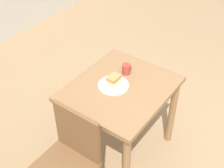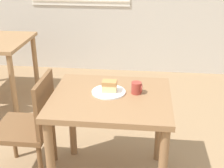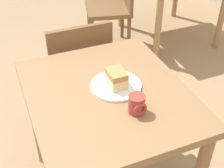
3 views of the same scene
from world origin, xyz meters
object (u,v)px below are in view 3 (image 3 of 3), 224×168
(dining_table_near, at_px, (108,112))
(chair_near_window, at_px, (77,71))
(plate, at_px, (116,86))
(cake_slice, at_px, (117,79))
(chair_far_corner, at_px, (115,4))
(coffee_mug, at_px, (137,104))

(dining_table_near, distance_m, chair_near_window, 0.64)
(plate, bearing_deg, cake_slice, 0.40)
(chair_near_window, bearing_deg, cake_slice, 92.28)
(dining_table_near, xyz_separation_m, plate, (-0.02, 0.05, 0.14))
(plate, bearing_deg, chair_near_window, -177.69)
(chair_far_corner, height_order, plate, chair_far_corner)
(chair_far_corner, distance_m, coffee_mug, 1.91)
(dining_table_near, bearing_deg, chair_near_window, 177.54)
(cake_slice, bearing_deg, coffee_mug, 3.37)
(chair_near_window, xyz_separation_m, coffee_mug, (0.80, 0.04, 0.33))
(chair_near_window, distance_m, cake_slice, 0.70)
(chair_near_window, distance_m, chair_far_corner, 1.18)
(chair_far_corner, height_order, cake_slice, chair_far_corner)
(coffee_mug, bearing_deg, chair_near_window, -177.47)
(cake_slice, bearing_deg, chair_far_corner, 157.39)
(cake_slice, bearing_deg, dining_table_near, -77.64)
(plate, xyz_separation_m, coffee_mug, (0.20, 0.01, 0.04))
(dining_table_near, bearing_deg, coffee_mug, 19.18)
(chair_near_window, bearing_deg, chair_far_corner, -125.20)
(cake_slice, height_order, coffee_mug, cake_slice)
(cake_slice, xyz_separation_m, coffee_mug, (0.19, 0.01, -0.01))
(chair_near_window, distance_m, plate, 0.67)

